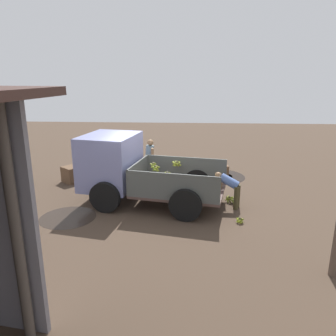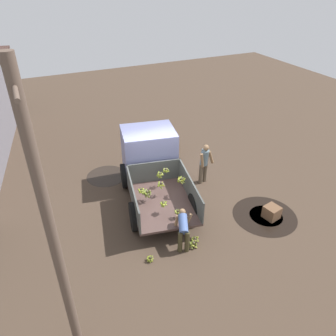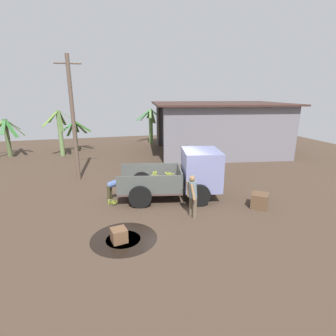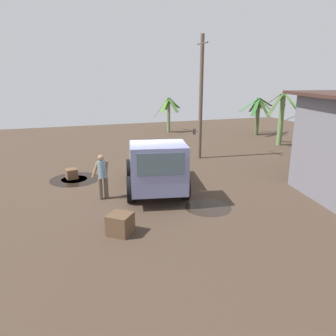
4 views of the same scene
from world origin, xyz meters
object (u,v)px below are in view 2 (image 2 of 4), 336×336
object	(u,v)px
person_foreground_visitor	(204,162)
wooden_crate_1	(169,144)
banana_bunch_on_ground_0	(193,244)
person_worker_loading	(183,228)
utility_pole	(52,236)
cargo_truck	(151,159)
banana_bunch_on_ground_1	(195,239)
banana_bunch_on_ground_2	(150,259)
wooden_crate_0	(272,212)

from	to	relation	value
person_foreground_visitor	wooden_crate_1	world-z (taller)	person_foreground_visitor
wooden_crate_1	banana_bunch_on_ground_0	bearing A→B (deg)	162.11
wooden_crate_1	person_worker_loading	bearing A→B (deg)	159.18
utility_pole	cargo_truck	bearing A→B (deg)	-37.24
banana_bunch_on_ground_1	utility_pole	bearing A→B (deg)	113.04
wooden_crate_1	banana_bunch_on_ground_2	bearing A→B (deg)	150.57
cargo_truck	person_worker_loading	xyz separation A→B (m)	(-3.38, 0.36, -0.47)
utility_pole	person_worker_loading	world-z (taller)	utility_pole
person_foreground_visitor	banana_bunch_on_ground_1	xyz separation A→B (m)	(-2.79, 1.90, -0.80)
person_worker_loading	banana_bunch_on_ground_0	xyz separation A→B (m)	(-0.21, -0.26, -0.55)
person_foreground_visitor	wooden_crate_1	size ratio (longest dim) A/B	2.61
banana_bunch_on_ground_1	wooden_crate_0	size ratio (longest dim) A/B	0.60
person_foreground_visitor	banana_bunch_on_ground_2	bearing A→B (deg)	-65.12
banana_bunch_on_ground_1	wooden_crate_1	xyz separation A→B (m)	(5.76, -1.78, 0.18)
utility_pole	wooden_crate_0	distance (m)	7.64
person_worker_loading	wooden_crate_0	bearing A→B (deg)	-69.81
utility_pole	wooden_crate_1	xyz separation A→B (m)	(7.42, -5.68, -2.95)
banana_bunch_on_ground_0	banana_bunch_on_ground_2	bearing A→B (deg)	88.39
person_worker_loading	wooden_crate_0	xyz separation A→B (m)	(-0.10, -3.30, -0.46)
banana_bunch_on_ground_1	person_foreground_visitor	bearing A→B (deg)	-34.23
banana_bunch_on_ground_0	wooden_crate_0	xyz separation A→B (m)	(0.11, -3.05, 0.10)
banana_bunch_on_ground_1	wooden_crate_1	world-z (taller)	wooden_crate_1
banana_bunch_on_ground_1	wooden_crate_1	bearing A→B (deg)	-17.19
person_foreground_visitor	person_worker_loading	world-z (taller)	person_foreground_visitor
banana_bunch_on_ground_2	wooden_crate_0	xyz separation A→B (m)	(0.08, -4.45, 0.13)
banana_bunch_on_ground_2	wooden_crate_0	bearing A→B (deg)	-89.03
banana_bunch_on_ground_1	wooden_crate_1	distance (m)	6.03
wooden_crate_0	wooden_crate_1	xyz separation A→B (m)	(5.80, 1.14, 0.08)
person_foreground_visitor	wooden_crate_0	size ratio (longest dim) A/B	3.55
banana_bunch_on_ground_1	person_worker_loading	bearing A→B (deg)	80.77
banana_bunch_on_ground_0	banana_bunch_on_ground_2	xyz separation A→B (m)	(0.04, 1.40, -0.03)
banana_bunch_on_ground_0	utility_pole	bearing A→B (deg)	111.80
utility_pole	banana_bunch_on_ground_2	world-z (taller)	utility_pole
person_worker_loading	banana_bunch_on_ground_0	size ratio (longest dim) A/B	3.65
cargo_truck	wooden_crate_1	world-z (taller)	cargo_truck
person_worker_loading	person_foreground_visitor	bearing A→B (deg)	-18.07
banana_bunch_on_ground_0	banana_bunch_on_ground_1	xyz separation A→B (m)	(0.15, -0.13, 0.00)
banana_bunch_on_ground_1	banana_bunch_on_ground_2	world-z (taller)	banana_bunch_on_ground_1
utility_pole	banana_bunch_on_ground_2	size ratio (longest dim) A/B	28.18
person_foreground_visitor	wooden_crate_0	bearing A→B (deg)	4.61
banana_bunch_on_ground_0	person_foreground_visitor	bearing A→B (deg)	-34.56
person_foreground_visitor	banana_bunch_on_ground_0	xyz separation A→B (m)	(-2.94, 2.02, -0.80)
cargo_truck	banana_bunch_on_ground_2	distance (m)	4.00
banana_bunch_on_ground_0	banana_bunch_on_ground_2	size ratio (longest dim) A/B	1.32
banana_bunch_on_ground_1	wooden_crate_0	world-z (taller)	wooden_crate_0
person_worker_loading	cargo_truck	bearing A→B (deg)	15.75
wooden_crate_0	utility_pole	bearing A→B (deg)	103.40
cargo_truck	person_worker_loading	bearing A→B (deg)	-175.13
banana_bunch_on_ground_0	wooden_crate_1	world-z (taller)	wooden_crate_1
wooden_crate_1	utility_pole	bearing A→B (deg)	142.55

